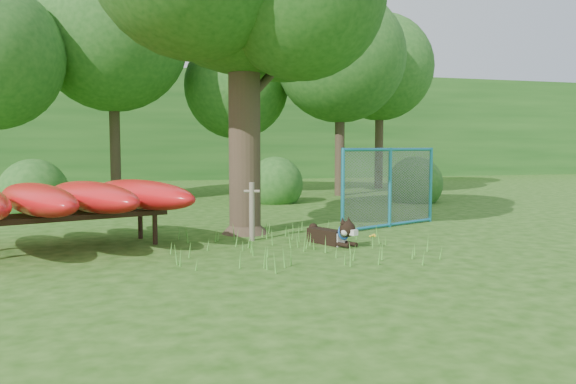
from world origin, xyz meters
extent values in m
plane|color=#1E480E|center=(0.00, 0.00, 0.00)|extent=(80.00, 80.00, 0.00)
cylinder|color=#36291D|center=(-0.24, 2.94, 2.58)|extent=(0.86, 0.86, 5.16)
cone|color=#36291D|center=(-0.24, 2.94, 0.26)|extent=(1.28, 1.28, 0.52)
sphere|color=#194914|center=(0.88, 4.05, 5.16)|extent=(3.71, 3.71, 3.71)
cylinder|color=#36291D|center=(0.34, 3.17, 3.30)|extent=(1.22, 1.10, 1.10)
cylinder|color=#36291D|center=(-0.80, 2.95, 3.71)|extent=(1.22, 0.34, 1.05)
cylinder|color=#6C6251|center=(-0.30, 2.01, 0.57)|extent=(0.13, 0.13, 1.13)
cylinder|color=#6C6251|center=(-0.30, 2.01, 0.96)|extent=(0.31, 0.15, 0.06)
cylinder|color=black|center=(-2.13, 2.09, 0.29)|extent=(0.12, 0.12, 0.57)
cylinder|color=black|center=(-2.38, 2.86, 0.29)|extent=(0.12, 0.12, 0.57)
cube|color=black|center=(-3.55, 1.63, 0.60)|extent=(3.31, 1.15, 0.09)
cube|color=black|center=(-3.80, 2.40, 0.60)|extent=(3.31, 1.15, 0.09)
ellipsoid|color=red|center=(-4.11, 1.87, 0.92)|extent=(2.14, 3.48, 0.55)
ellipsoid|color=red|center=(-3.23, 2.16, 0.92)|extent=(2.23, 3.45, 0.55)
ellipsoid|color=red|center=(-2.36, 2.44, 0.92)|extent=(2.33, 3.42, 0.55)
cube|color=black|center=(0.98, 1.29, 0.13)|extent=(0.59, 0.84, 0.27)
cube|color=silver|center=(1.12, 0.98, 0.12)|extent=(0.29, 0.25, 0.25)
sphere|color=black|center=(1.20, 0.80, 0.34)|extent=(0.29, 0.29, 0.29)
cube|color=silver|center=(1.26, 0.68, 0.29)|extent=(0.17, 0.19, 0.10)
sphere|color=silver|center=(1.13, 0.74, 0.29)|extent=(0.13, 0.13, 0.13)
sphere|color=silver|center=(1.29, 0.82, 0.29)|extent=(0.13, 0.13, 0.13)
cone|color=black|center=(1.11, 0.81, 0.49)|extent=(0.12, 0.14, 0.14)
cone|color=black|center=(1.26, 0.87, 0.49)|extent=(0.15, 0.16, 0.14)
cylinder|color=black|center=(1.10, 0.79, 0.06)|extent=(0.21, 0.34, 0.08)
cylinder|color=black|center=(1.28, 0.87, 0.06)|extent=(0.21, 0.34, 0.08)
sphere|color=black|center=(0.86, 1.70, 0.25)|extent=(0.18, 0.18, 0.18)
torus|color=blue|center=(1.16, 0.88, 0.27)|extent=(0.29, 0.19, 0.28)
cylinder|color=teal|center=(1.72, 2.36, 0.90)|extent=(0.10, 0.10, 1.80)
cylinder|color=teal|center=(3.10, 2.95, 0.90)|extent=(0.10, 0.10, 1.80)
cylinder|color=teal|center=(4.47, 3.55, 0.90)|extent=(0.10, 0.10, 1.80)
cylinder|color=teal|center=(3.10, 2.95, 1.76)|extent=(2.78, 1.25, 0.07)
cylinder|color=teal|center=(3.10, 2.95, 0.05)|extent=(2.78, 1.25, 0.07)
plane|color=gray|center=(3.10, 2.95, 0.90)|extent=(2.75, 1.18, 3.00)
cylinder|color=#4F9B33|center=(1.61, 0.60, 0.11)|extent=(0.02, 0.02, 0.23)
sphere|color=gold|center=(1.61, 0.60, 0.23)|extent=(0.04, 0.04, 0.04)
sphere|color=gold|center=(1.66, 0.63, 0.24)|extent=(0.04, 0.04, 0.04)
sphere|color=gold|center=(1.58, 0.63, 0.21)|extent=(0.04, 0.04, 0.04)
sphere|color=gold|center=(1.64, 0.57, 0.23)|extent=(0.04, 0.04, 0.04)
sphere|color=gold|center=(1.60, 0.58, 0.24)|extent=(0.04, 0.04, 0.04)
cylinder|color=#36291D|center=(-3.00, 12.00, 2.62)|extent=(0.36, 0.36, 5.25)
sphere|color=#21571C|center=(-3.00, 12.00, 5.62)|extent=(5.20, 5.20, 5.20)
cylinder|color=#36291D|center=(1.50, 13.00, 1.92)|extent=(0.36, 0.36, 3.85)
sphere|color=#21571C|center=(1.50, 13.00, 4.12)|extent=(4.00, 4.00, 4.00)
cylinder|color=#36291D|center=(5.00, 11.00, 2.38)|extent=(0.36, 0.36, 4.76)
sphere|color=#21571C|center=(5.00, 11.00, 5.10)|extent=(4.80, 4.80, 4.80)
cylinder|color=#36291D|center=(8.00, 14.00, 2.45)|extent=(0.36, 0.36, 4.90)
sphere|color=#21571C|center=(8.00, 14.00, 5.25)|extent=(4.60, 4.60, 4.60)
sphere|color=#21571C|center=(-5.00, 7.50, 0.00)|extent=(1.80, 1.80, 1.80)
sphere|color=#21571C|center=(6.50, 8.00, 0.00)|extent=(1.80, 1.80, 1.80)
sphere|color=#21571C|center=(2.00, 9.00, 0.00)|extent=(1.80, 1.80, 1.80)
cube|color=#21571C|center=(0.00, 28.00, 3.00)|extent=(80.00, 12.00, 6.00)
camera|label=1|loc=(-2.59, -8.56, 1.82)|focal=35.00mm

